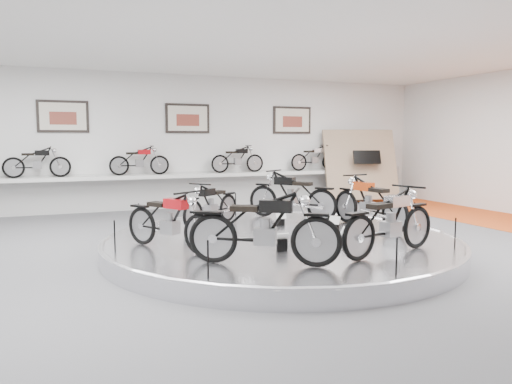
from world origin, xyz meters
name	(u,v)px	position (x,y,z in m)	size (l,w,h in m)	color
floor	(288,256)	(0.00, 0.00, 0.00)	(16.00, 16.00, 0.00)	#4C4C4E
ceiling	(290,25)	(0.00, 0.00, 4.00)	(16.00, 16.00, 0.00)	white
wall_back	(188,142)	(0.00, 7.00, 2.00)	(16.00, 16.00, 0.00)	silver
dado_band	(189,190)	(0.00, 6.98, 0.55)	(15.68, 0.04, 1.10)	#BCBCBA
display_platform	(281,245)	(0.00, 0.30, 0.15)	(6.40, 6.40, 0.30)	silver
platform_rim	(281,238)	(0.00, 0.30, 0.27)	(6.40, 6.40, 0.10)	#B2B2BA
shelf	(191,175)	(0.00, 6.70, 1.00)	(11.00, 0.55, 0.10)	silver
poster_left	(63,116)	(-3.50, 6.96, 2.70)	(1.35, 0.06, 0.88)	beige
poster_center	(188,118)	(0.00, 6.96, 2.70)	(1.35, 0.06, 0.88)	beige
poster_right	(292,120)	(3.50, 6.96, 2.70)	(1.35, 0.06, 0.88)	beige
display_panel	(361,165)	(5.60, 6.10, 1.25)	(2.40, 0.12, 2.40)	#947960
shelf_bike_a	(37,164)	(-4.20, 6.70, 1.42)	(1.22, 0.42, 0.73)	black
shelf_bike_b	(140,162)	(-1.50, 6.70, 1.42)	(1.22, 0.42, 0.73)	#98090F
shelf_bike_c	(238,161)	(1.50, 6.70, 1.42)	(1.22, 0.42, 0.73)	black
shelf_bike_d	(314,159)	(4.20, 6.70, 1.42)	(1.22, 0.42, 0.73)	silver
bike_a	(369,202)	(2.03, 0.48, 0.83)	(1.80, 0.64, 1.06)	#C13D10
bike_b	(292,195)	(1.08, 2.06, 0.85)	(1.85, 0.65, 1.09)	black
bike_c	(211,204)	(-0.83, 1.91, 0.75)	(1.55, 0.55, 0.91)	black
bike_d	(169,220)	(-2.12, 0.01, 0.79)	(1.65, 0.58, 0.97)	#98090F
bike_e	(264,227)	(-1.10, -1.48, 0.84)	(1.85, 0.65, 1.09)	black
bike_f	(390,221)	(0.95, -1.60, 0.83)	(1.79, 0.63, 1.05)	silver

